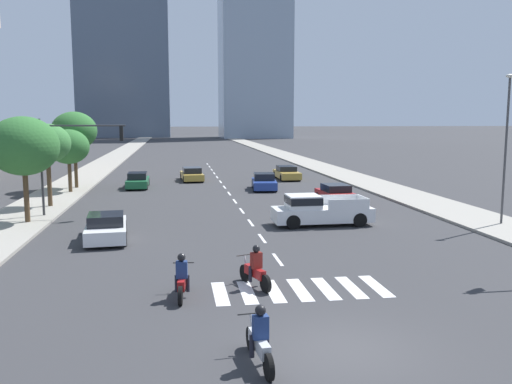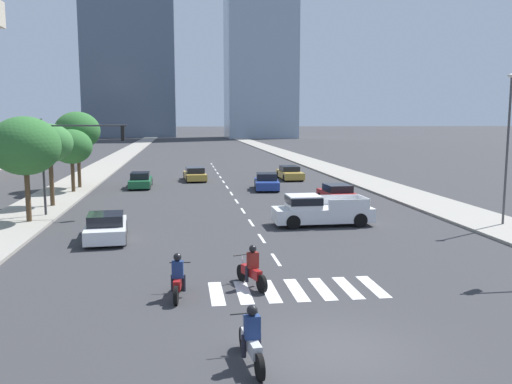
{
  "view_description": "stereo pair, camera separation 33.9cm",
  "coord_description": "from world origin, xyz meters",
  "px_view_note": "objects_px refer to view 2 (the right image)",
  "views": [
    {
      "loc": [
        -4.09,
        -12.39,
        5.74
      ],
      "look_at": [
        0.0,
        14.84,
        2.0
      ],
      "focal_mm": 37.88,
      "sensor_mm": 36.0,
      "label": 1
    },
    {
      "loc": [
        -3.76,
        -12.44,
        5.74
      ],
      "look_at": [
        0.0,
        14.84,
        2.0
      ],
      "focal_mm": 37.88,
      "sensor_mm": 36.0,
      "label": 2
    }
  ],
  "objects_px": {
    "sedan_white_1": "(106,227)",
    "traffic_signal_far": "(76,148)",
    "street_tree_fourth": "(77,131)",
    "street_tree_third": "(72,147)",
    "motorcycle_lead": "(178,280)",
    "sedan_gold_3": "(290,173)",
    "street_tree_second": "(50,143)",
    "sedan_blue_0": "(267,182)",
    "sedan_green_2": "(141,181)",
    "street_tree_nearest": "(25,146)",
    "motorcycle_trailing": "(252,270)",
    "pickup_truck": "(318,211)",
    "sedan_red_5": "(338,195)",
    "sedan_gold_4": "(195,174)",
    "motorcycle_third": "(251,341)",
    "street_lamp_east": "(508,139)"
  },
  "relations": [
    {
      "from": "pickup_truck",
      "to": "street_tree_fourth",
      "type": "xyz_separation_m",
      "value": [
        -15.65,
        17.63,
        3.96
      ]
    },
    {
      "from": "traffic_signal_far",
      "to": "sedan_green_2",
      "type": "bearing_deg",
      "value": 78.73
    },
    {
      "from": "pickup_truck",
      "to": "sedan_blue_0",
      "type": "bearing_deg",
      "value": -89.14
    },
    {
      "from": "motorcycle_lead",
      "to": "motorcycle_third",
      "type": "bearing_deg",
      "value": -155.95
    },
    {
      "from": "sedan_red_5",
      "to": "street_tree_fourth",
      "type": "relative_size",
      "value": 0.72
    },
    {
      "from": "motorcycle_trailing",
      "to": "sedan_white_1",
      "type": "bearing_deg",
      "value": 15.49
    },
    {
      "from": "sedan_gold_4",
      "to": "motorcycle_third",
      "type": "bearing_deg",
      "value": 176.53
    },
    {
      "from": "traffic_signal_far",
      "to": "street_tree_second",
      "type": "relative_size",
      "value": 1.06
    },
    {
      "from": "sedan_gold_4",
      "to": "street_tree_fourth",
      "type": "relative_size",
      "value": 0.78
    },
    {
      "from": "sedan_green_2",
      "to": "traffic_signal_far",
      "type": "relative_size",
      "value": 0.83
    },
    {
      "from": "motorcycle_trailing",
      "to": "sedan_gold_3",
      "type": "bearing_deg",
      "value": -34.07
    },
    {
      "from": "motorcycle_trailing",
      "to": "sedan_white_1",
      "type": "distance_m",
      "value": 10.14
    },
    {
      "from": "sedan_gold_4",
      "to": "motorcycle_trailing",
      "type": "bearing_deg",
      "value": 177.97
    },
    {
      "from": "motorcycle_lead",
      "to": "sedan_green_2",
      "type": "bearing_deg",
      "value": 11.87
    },
    {
      "from": "sedan_green_2",
      "to": "motorcycle_lead",
      "type": "bearing_deg",
      "value": -173.63
    },
    {
      "from": "street_tree_fourth",
      "to": "traffic_signal_far",
      "type": "bearing_deg",
      "value": -80.24
    },
    {
      "from": "sedan_gold_3",
      "to": "sedan_red_5",
      "type": "relative_size",
      "value": 1.07
    },
    {
      "from": "traffic_signal_far",
      "to": "street_tree_fourth",
      "type": "relative_size",
      "value": 0.91
    },
    {
      "from": "motorcycle_lead",
      "to": "street_tree_second",
      "type": "height_order",
      "value": "street_tree_second"
    },
    {
      "from": "street_tree_fourth",
      "to": "street_tree_third",
      "type": "bearing_deg",
      "value": -90.0
    },
    {
      "from": "motorcycle_lead",
      "to": "sedan_gold_3",
      "type": "relative_size",
      "value": 0.43
    },
    {
      "from": "sedan_blue_0",
      "to": "street_tree_second",
      "type": "relative_size",
      "value": 0.83
    },
    {
      "from": "sedan_gold_3",
      "to": "street_tree_second",
      "type": "bearing_deg",
      "value": -52.7
    },
    {
      "from": "sedan_gold_4",
      "to": "street_tree_second",
      "type": "distance_m",
      "value": 17.73
    },
    {
      "from": "pickup_truck",
      "to": "sedan_red_5",
      "type": "bearing_deg",
      "value": -115.5
    },
    {
      "from": "street_tree_second",
      "to": "sedan_blue_0",
      "type": "bearing_deg",
      "value": 25.1
    },
    {
      "from": "sedan_gold_4",
      "to": "sedan_red_5",
      "type": "xyz_separation_m",
      "value": [
        9.25,
        -15.64,
        0.04
      ]
    },
    {
      "from": "street_tree_third",
      "to": "sedan_green_2",
      "type": "bearing_deg",
      "value": 30.81
    },
    {
      "from": "street_tree_nearest",
      "to": "motorcycle_trailing",
      "type": "bearing_deg",
      "value": -50.12
    },
    {
      "from": "motorcycle_third",
      "to": "traffic_signal_far",
      "type": "bearing_deg",
      "value": 14.29
    },
    {
      "from": "sedan_gold_3",
      "to": "street_tree_second",
      "type": "xyz_separation_m",
      "value": [
        -18.61,
        -14.34,
        3.59
      ]
    },
    {
      "from": "sedan_green_2",
      "to": "sedan_gold_4",
      "type": "relative_size",
      "value": 0.97
    },
    {
      "from": "motorcycle_lead",
      "to": "sedan_blue_0",
      "type": "xyz_separation_m",
      "value": [
        7.02,
        26.23,
        0.02
      ]
    },
    {
      "from": "motorcycle_lead",
      "to": "sedan_blue_0",
      "type": "bearing_deg",
      "value": -9.6
    },
    {
      "from": "sedan_green_2",
      "to": "street_tree_nearest",
      "type": "height_order",
      "value": "street_tree_nearest"
    },
    {
      "from": "motorcycle_lead",
      "to": "sedan_red_5",
      "type": "relative_size",
      "value": 0.46
    },
    {
      "from": "sedan_blue_0",
      "to": "motorcycle_trailing",
      "type": "bearing_deg",
      "value": -4.11
    },
    {
      "from": "motorcycle_trailing",
      "to": "street_tree_second",
      "type": "distance_m",
      "value": 21.51
    },
    {
      "from": "sedan_green_2",
      "to": "street_lamp_east",
      "type": "height_order",
      "value": "street_lamp_east"
    },
    {
      "from": "street_tree_third",
      "to": "street_tree_nearest",
      "type": "bearing_deg",
      "value": -90.0
    },
    {
      "from": "sedan_white_1",
      "to": "street_tree_third",
      "type": "bearing_deg",
      "value": 10.69
    },
    {
      "from": "motorcycle_third",
      "to": "sedan_red_5",
      "type": "xyz_separation_m",
      "value": [
        8.9,
        23.05,
        0.04
      ]
    },
    {
      "from": "traffic_signal_far",
      "to": "street_lamp_east",
      "type": "bearing_deg",
      "value": -15.17
    },
    {
      "from": "street_tree_fourth",
      "to": "sedan_gold_4",
      "type": "bearing_deg",
      "value": 27.11
    },
    {
      "from": "sedan_blue_0",
      "to": "sedan_gold_3",
      "type": "height_order",
      "value": "sedan_blue_0"
    },
    {
      "from": "sedan_green_2",
      "to": "traffic_signal_far",
      "type": "distance_m",
      "value": 14.05
    },
    {
      "from": "motorcycle_lead",
      "to": "street_tree_fourth",
      "type": "relative_size",
      "value": 0.33
    },
    {
      "from": "sedan_white_1",
      "to": "traffic_signal_far",
      "type": "distance_m",
      "value": 7.85
    },
    {
      "from": "sedan_red_5",
      "to": "street_tree_fourth",
      "type": "bearing_deg",
      "value": -122.38
    },
    {
      "from": "traffic_signal_far",
      "to": "street_tree_third",
      "type": "height_order",
      "value": "traffic_signal_far"
    }
  ]
}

